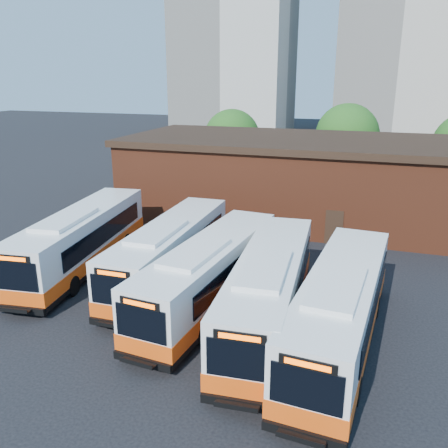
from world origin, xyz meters
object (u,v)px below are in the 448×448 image
(bus_west, at_px, (170,254))
(bus_east, at_px, (340,312))
(bus_mideast, at_px, (269,293))
(transit_worker, at_px, (228,335))
(bus_farwest, at_px, (82,242))
(bus_midwest, at_px, (210,276))

(bus_west, xyz_separation_m, bus_east, (9.67, -4.05, 0.04))
(bus_mideast, bearing_deg, bus_west, 149.28)
(bus_west, distance_m, transit_worker, 8.18)
(bus_west, bearing_deg, bus_east, -23.49)
(bus_farwest, distance_m, bus_east, 15.97)
(bus_mideast, height_order, transit_worker, bus_mideast)
(bus_west, height_order, bus_east, bus_east)
(bus_farwest, xyz_separation_m, bus_east, (15.45, -4.05, -0.04))
(bus_east, xyz_separation_m, transit_worker, (-4.27, -2.06, -0.71))
(bus_mideast, bearing_deg, bus_farwest, 161.11)
(bus_farwest, distance_m, bus_midwest, 9.21)
(bus_mideast, xyz_separation_m, bus_east, (3.25, -0.84, -0.01))
(bus_farwest, relative_size, transit_worker, 7.49)
(bus_midwest, relative_size, bus_east, 0.98)
(bus_farwest, bearing_deg, bus_midwest, -20.62)
(bus_mideast, height_order, bus_east, bus_mideast)
(bus_east, bearing_deg, bus_midwest, 168.18)
(bus_farwest, distance_m, transit_worker, 12.76)
(bus_farwest, bearing_deg, bus_west, -6.86)
(bus_west, distance_m, bus_midwest, 3.85)
(bus_farwest, xyz_separation_m, bus_midwest, (8.94, -2.19, -0.07))
(bus_mideast, relative_size, bus_east, 1.01)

